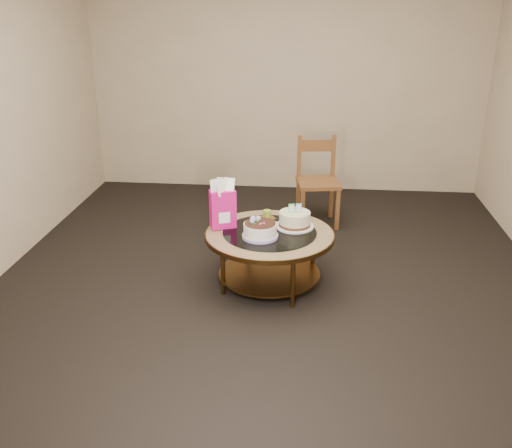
# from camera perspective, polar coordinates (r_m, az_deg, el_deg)

# --- Properties ---
(ground) EXTENTS (5.00, 5.00, 0.00)m
(ground) POSITION_cam_1_polar(r_m,az_deg,el_deg) (4.67, 1.32, -5.98)
(ground) COLOR black
(ground) RESTS_ON ground
(room_walls) EXTENTS (4.52, 5.02, 2.61)m
(room_walls) POSITION_cam_1_polar(r_m,az_deg,el_deg) (4.17, 1.51, 13.06)
(room_walls) COLOR #BFAB90
(room_walls) RESTS_ON ground
(coffee_table) EXTENTS (1.02, 1.02, 0.46)m
(coffee_table) POSITION_cam_1_polar(r_m,az_deg,el_deg) (4.50, 1.37, -1.74)
(coffee_table) COLOR #553718
(coffee_table) RESTS_ON ground
(decorated_cake) EXTENTS (0.28, 0.28, 0.16)m
(decorated_cake) POSITION_cam_1_polar(r_m,az_deg,el_deg) (4.35, 0.40, -0.68)
(decorated_cake) COLOR #AA93D0
(decorated_cake) RESTS_ON coffee_table
(cream_cake) EXTENTS (0.31, 0.31, 0.20)m
(cream_cake) POSITION_cam_1_polar(r_m,az_deg,el_deg) (4.55, 3.89, 0.43)
(cream_cake) COLOR white
(cream_cake) RESTS_ON coffee_table
(gift_bag) EXTENTS (0.22, 0.19, 0.40)m
(gift_bag) POSITION_cam_1_polar(r_m,az_deg,el_deg) (4.50, -3.35, 2.02)
(gift_bag) COLOR #F11695
(gift_bag) RESTS_ON coffee_table
(pillar_candle) EXTENTS (0.14, 0.14, 0.10)m
(pillar_candle) POSITION_cam_1_polar(r_m,az_deg,el_deg) (4.69, 1.11, 0.73)
(pillar_candle) COLOR #C2B550
(pillar_candle) RESTS_ON coffee_table
(dining_chair) EXTENTS (0.46, 0.46, 0.88)m
(dining_chair) POSITION_cam_1_polar(r_m,az_deg,el_deg) (5.77, 6.18, 4.33)
(dining_chair) COLOR brown
(dining_chair) RESTS_ON ground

